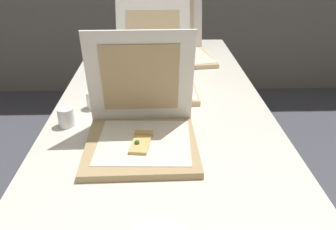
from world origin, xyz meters
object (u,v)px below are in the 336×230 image
(pizza_box_front, at_px, (141,130))
(table, at_px, (162,121))
(cup_white_mid, at_px, (94,100))
(cup_white_near_center, at_px, (66,117))
(pizza_box_back, at_px, (177,49))
(pizza_box_middle, at_px, (155,76))

(pizza_box_front, bearing_deg, table, 74.27)
(cup_white_mid, distance_m, cup_white_near_center, 0.17)
(pizza_box_back, distance_m, cup_white_mid, 0.77)
(pizza_box_middle, xyz_separation_m, pizza_box_back, (0.13, 0.45, 0.00))
(cup_white_near_center, bearing_deg, pizza_box_front, -27.41)
(pizza_box_back, xyz_separation_m, cup_white_mid, (-0.37, -0.68, -0.02))
(pizza_box_back, bearing_deg, table, -106.68)
(cup_white_near_center, bearing_deg, pizza_box_back, 61.82)
(pizza_box_front, relative_size, pizza_box_middle, 0.74)
(pizza_box_front, xyz_separation_m, pizza_box_middle, (0.04, 0.52, -0.00))
(pizza_box_middle, relative_size, pizza_box_back, 1.09)
(table, bearing_deg, pizza_box_back, 81.86)
(pizza_box_middle, relative_size, cup_white_near_center, 7.20)
(cup_white_mid, bearing_deg, pizza_box_middle, 43.20)
(cup_white_near_center, bearing_deg, table, 19.68)
(pizza_box_middle, xyz_separation_m, cup_white_mid, (-0.24, -0.23, -0.02))
(table, height_order, pizza_box_back, pizza_box_back)
(pizza_box_front, distance_m, cup_white_near_center, 0.31)
(pizza_box_middle, bearing_deg, cup_white_near_center, -131.33)
(table, height_order, cup_white_near_center, cup_white_near_center)
(table, relative_size, pizza_box_middle, 4.60)
(pizza_box_front, relative_size, pizza_box_back, 0.81)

